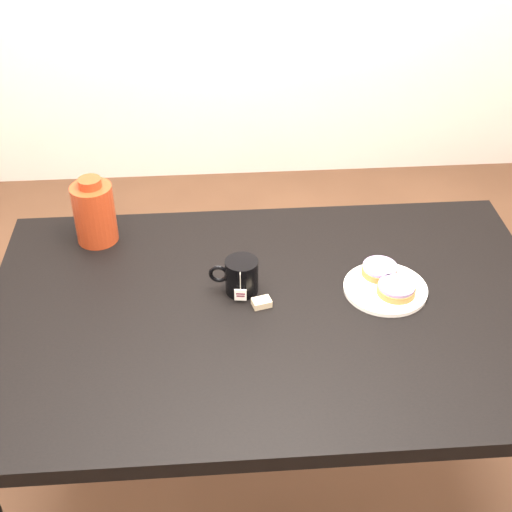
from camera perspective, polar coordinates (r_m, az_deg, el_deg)
name	(u,v)px	position (r m, az deg, el deg)	size (l,w,h in m)	color
ground_plane	(269,494)	(2.30, 1.02, -18.53)	(4.00, 4.00, 0.00)	brown
table	(271,333)	(1.80, 1.25, -6.16)	(1.40, 0.90, 0.75)	black
plate	(385,288)	(1.82, 10.31, -2.53)	(0.21, 0.21, 0.02)	white
bagel_back	(380,270)	(1.85, 9.86, -1.08)	(0.11, 0.11, 0.03)	brown
bagel_front	(396,289)	(1.80, 11.16, -2.58)	(0.10, 0.10, 0.03)	brown
mug	(241,276)	(1.77, -1.22, -1.61)	(0.13, 0.09, 0.09)	black
teabag_pouch	(262,303)	(1.75, 0.46, -3.75)	(0.04, 0.03, 0.02)	#C6B793
bagel_package	(94,212)	(1.98, -12.81, 3.43)	(0.13, 0.13, 0.19)	maroon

